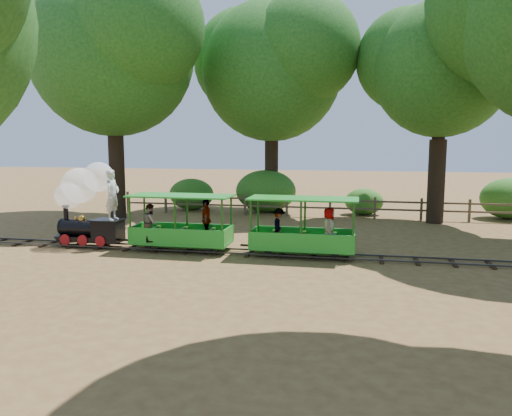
% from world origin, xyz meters
% --- Properties ---
extents(ground, '(90.00, 90.00, 0.00)m').
position_xyz_m(ground, '(0.00, 0.00, 0.00)').
color(ground, olive).
rests_on(ground, ground).
extents(track, '(22.00, 1.00, 0.10)m').
position_xyz_m(track, '(0.00, 0.00, 0.07)').
color(track, '#3F3D3A').
rests_on(track, ground).
extents(locomotive, '(2.50, 1.18, 2.87)m').
position_xyz_m(locomotive, '(-6.55, 0.06, 1.63)').
color(locomotive, black).
rests_on(locomotive, ground).
extents(carriage_front, '(3.28, 1.39, 1.71)m').
position_xyz_m(carriage_front, '(-3.24, -0.02, 0.78)').
color(carriage_front, green).
rests_on(carriage_front, track).
extents(carriage_rear, '(3.28, 1.34, 1.71)m').
position_xyz_m(carriage_rear, '(0.65, -0.00, 0.76)').
color(carriage_rear, green).
rests_on(carriage_rear, track).
extents(oak_nw, '(8.97, 7.89, 10.87)m').
position_xyz_m(oak_nw, '(-8.54, 6.10, 7.65)').
color(oak_nw, '#2D2116').
rests_on(oak_nw, ground).
extents(oak_nc, '(8.42, 7.41, 10.20)m').
position_xyz_m(oak_nc, '(-2.03, 9.59, 7.18)').
color(oak_nc, '#2D2116').
rests_on(oak_nc, ground).
extents(oak_ne, '(7.03, 6.19, 9.26)m').
position_xyz_m(oak_ne, '(5.47, 7.58, 6.72)').
color(oak_ne, '#2D2116').
rests_on(oak_ne, ground).
extents(fence, '(18.10, 0.10, 1.00)m').
position_xyz_m(fence, '(0.00, 8.00, 0.58)').
color(fence, brown).
rests_on(fence, ground).
extents(shrub_west, '(2.31, 1.78, 1.60)m').
position_xyz_m(shrub_west, '(-6.12, 9.30, 0.80)').
color(shrub_west, '#2D6B1E').
rests_on(shrub_west, ground).
extents(shrub_mid_w, '(3.01, 2.31, 2.08)m').
position_xyz_m(shrub_mid_w, '(-2.25, 9.30, 1.04)').
color(shrub_mid_w, '#2D6B1E').
rests_on(shrub_mid_w, ground).
extents(shrub_mid_e, '(1.81, 1.40, 1.26)m').
position_xyz_m(shrub_mid_e, '(2.53, 9.30, 0.63)').
color(shrub_mid_e, '#2D6B1E').
rests_on(shrub_mid_e, ground).
extents(shrub_east, '(2.70, 2.08, 1.87)m').
position_xyz_m(shrub_east, '(9.00, 9.30, 0.93)').
color(shrub_east, '#2D6B1E').
rests_on(shrub_east, ground).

